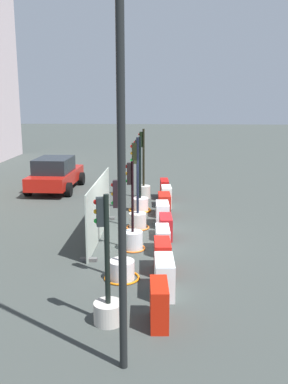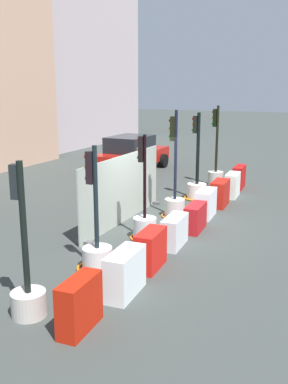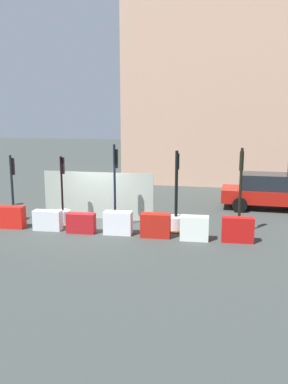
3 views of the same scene
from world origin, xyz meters
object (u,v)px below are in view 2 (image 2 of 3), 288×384
at_px(construction_barrier_0, 80,304).
at_px(traffic_light_4, 197,186).
at_px(traffic_light_0, 27,285).
at_px(construction_barrier_7, 232,185).
at_px(car_red_compact, 132,153).
at_px(construction_barrier_8, 239,177).
at_px(traffic_light_3, 175,199).
at_px(construction_barrier_4, 195,218).
at_px(construction_barrier_3, 175,232).
at_px(construction_barrier_2, 151,250).
at_px(traffic_light_2, 144,222).
at_px(construction_barrier_1, 125,273).
at_px(construction_barrier_6, 220,193).
at_px(traffic_light_5, 216,171).
at_px(traffic_light_1, 97,251).
at_px(construction_barrier_5, 206,203).

bearing_deg(construction_barrier_0, traffic_light_4, 6.04).
distance_m(traffic_light_0, construction_barrier_0, 1.10).
xyz_separation_m(construction_barrier_7, car_red_compact, (3.05, 5.64, 0.41)).
bearing_deg(construction_barrier_8, traffic_light_3, 168.74).
height_order(traffic_light_4, construction_barrier_4, traffic_light_4).
distance_m(construction_barrier_3, construction_barrier_4, 1.41).
bearing_deg(construction_barrier_2, traffic_light_0, 158.27).
relative_size(traffic_light_0, construction_barrier_4, 2.57).
distance_m(traffic_light_2, construction_barrier_3, 0.98).
distance_m(traffic_light_4, construction_barrier_8, 2.53).
bearing_deg(traffic_light_4, car_red_compact, 49.57).
relative_size(traffic_light_0, construction_barrier_7, 2.73).
bearing_deg(traffic_light_4, traffic_light_3, -178.46).
xyz_separation_m(traffic_light_4, construction_barrier_1, (-7.80, -1.08, -0.03)).
bearing_deg(construction_barrier_2, construction_barrier_3, 0.40).
relative_size(traffic_light_4, construction_barrier_6, 2.81).
bearing_deg(traffic_light_5, traffic_light_0, 179.35).
xyz_separation_m(traffic_light_1, construction_barrier_5, (4.90, -1.02, 0.00)).
relative_size(construction_barrier_2, construction_barrier_6, 0.95).
xyz_separation_m(traffic_light_1, construction_barrier_4, (3.48, -1.15, -0.05)).
bearing_deg(traffic_light_2, traffic_light_0, 177.91).
distance_m(traffic_light_2, construction_barrier_2, 2.00).
distance_m(traffic_light_5, construction_barrier_6, 3.16).
distance_m(traffic_light_1, construction_barrier_2, 1.20).
bearing_deg(car_red_compact, construction_barrier_4, -142.52).
height_order(traffic_light_1, traffic_light_4, traffic_light_4).
bearing_deg(traffic_light_0, traffic_light_2, -2.09).
bearing_deg(construction_barrier_7, traffic_light_1, 171.50).
bearing_deg(traffic_light_3, construction_barrier_7, -17.87).
bearing_deg(traffic_light_5, construction_barrier_0, -175.30).
height_order(construction_barrier_1, construction_barrier_4, construction_barrier_1).
bearing_deg(construction_barrier_2, construction_barrier_7, -0.71).
bearing_deg(traffic_light_0, construction_barrier_7, -6.90).
xyz_separation_m(construction_barrier_0, construction_barrier_4, (5.77, -0.12, -0.08)).
distance_m(traffic_light_5, construction_barrier_3, 7.34).
bearing_deg(construction_barrier_3, construction_barrier_4, -3.63).
bearing_deg(construction_barrier_5, traffic_light_1, 168.23).
height_order(construction_barrier_1, construction_barrier_5, construction_barrier_1).
height_order(traffic_light_1, construction_barrier_3, traffic_light_1).
relative_size(construction_barrier_0, construction_barrier_2, 0.96).
xyz_separation_m(construction_barrier_4, construction_barrier_7, (4.29, -0.01, 0.06)).
bearing_deg(construction_barrier_6, construction_barrier_4, -178.59).
relative_size(traffic_light_4, construction_barrier_3, 2.79).
height_order(construction_barrier_3, car_red_compact, car_red_compact).
relative_size(traffic_light_5, construction_barrier_8, 2.90).
xyz_separation_m(traffic_light_3, construction_barrier_5, (0.37, -0.90, -0.12)).
bearing_deg(construction_barrier_3, construction_barrier_5, 0.79).
height_order(construction_barrier_0, construction_barrier_3, construction_barrier_0).
bearing_deg(traffic_light_1, traffic_light_2, -2.75).
xyz_separation_m(construction_barrier_4, construction_barrier_6, (2.87, 0.07, 0.06)).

